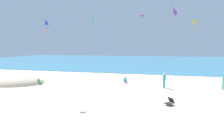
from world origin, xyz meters
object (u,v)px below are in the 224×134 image
Objects in this scene: person_0 at (125,81)px; kite_magenta at (143,15)px; beach_chair_near_camera at (170,102)px; kite_blue at (46,22)px; person_4 at (224,81)px; kite_teal at (93,19)px; person_3 at (39,82)px; kite_purple at (175,12)px; kite_yellow at (195,22)px; person_1 at (164,79)px.

person_0 is 12.60m from kite_magenta.
kite_blue reaches higher than beach_chair_near_camera.
kite_teal reaches higher than person_4.
person_4 reaches higher than person_3.
kite_purple reaches higher than person_0.
beach_chair_near_camera is at bearing -16.37° from person_3.
kite_yellow is at bearing -61.52° from kite_purple.
person_1 is at bearing -55.16° from person_4.
beach_chair_near_camera is 8.90m from person_4.
person_0 is at bearing -99.84° from kite_magenta.
person_1 is (4.63, -1.83, 0.66)m from person_0.
person_3 is 19.71m from kite_yellow.
kite_purple reaches higher than person_3.
kite_blue is at bearing -36.66° from beach_chair_near_camera.
person_4 is at bearing -45.83° from kite_magenta.
person_3 is 18.86m from kite_magenta.
kite_yellow is 1.03× the size of kite_blue.
kite_yellow is 4.33m from kite_purple.
kite_magenta is at bearing -44.30° from person_1.
kite_teal is at bearing 154.25° from kite_purple.
kite_yellow reaches higher than person_1.
beach_chair_near_camera is 19.00m from kite_magenta.
kite_teal reaches higher than kite_yellow.
person_0 is 0.66× the size of kite_yellow.
person_4 reaches higher than beach_chair_near_camera.
kite_purple is at bearing -25.75° from kite_teal.
kite_teal reaches higher than person_0.
kite_purple is (16.09, 7.37, 8.94)m from person_3.
person_3 is (-10.06, -3.32, -0.03)m from person_0.
beach_chair_near_camera is 15.54m from person_3.
kite_blue is at bearing -131.55° from kite_purple.
kite_blue is (-9.87, -6.84, 5.59)m from person_1.
kite_teal is (-2.77, 19.50, 3.18)m from kite_blue.
kite_magenta is (-3.19, 10.14, 8.70)m from person_1.
kite_teal is (-15.92, 10.23, 2.35)m from kite_yellow.
kite_blue is 0.67× the size of kite_magenta.
person_1 is 1.07× the size of kite_teal.
beach_chair_near_camera is at bearing -78.25° from kite_magenta.
person_0 is at bearing -53.52° from kite_teal.
kite_teal is at bearing 165.07° from kite_magenta.
person_1 is at bearing -72.52° from kite_magenta.
person_4 is 1.39× the size of kite_yellow.
person_4 is (10.74, -1.27, 0.69)m from person_0.
kite_magenta reaches higher than person_0.
kite_purple is (-4.71, 5.32, 8.22)m from person_4.
person_0 is at bearing -175.66° from kite_yellow.
person_3 is at bearing -105.27° from person_0.
person_1 is 13.24m from kite_blue.
beach_chair_near_camera is 14.95m from kite_purple.
person_3 is at bearing -155.39° from kite_purple.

